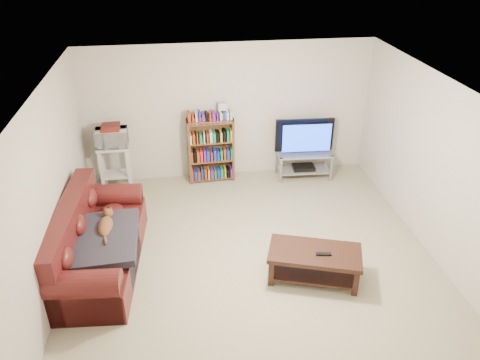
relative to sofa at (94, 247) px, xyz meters
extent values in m
plane|color=tan|center=(2.11, -0.07, -0.33)|extent=(5.00, 5.00, 0.00)
plane|color=white|center=(2.11, -0.07, 2.07)|extent=(5.00, 5.00, 0.00)
plane|color=silver|center=(2.11, 2.43, 0.87)|extent=(5.00, 0.00, 5.00)
plane|color=silver|center=(2.11, -2.57, 0.87)|extent=(5.00, 0.00, 5.00)
plane|color=silver|center=(-0.39, -0.07, 0.87)|extent=(0.00, 5.00, 5.00)
plane|color=silver|center=(4.61, -0.07, 0.87)|extent=(0.00, 5.00, 5.00)
cube|color=#4F1514|center=(0.09, -0.01, -0.12)|extent=(1.11, 2.26, 0.42)
cube|color=#4F1514|center=(-0.26, 0.02, 0.15)|extent=(0.42, 2.21, 0.92)
cube|color=#4F1514|center=(0.01, -0.98, -0.06)|extent=(0.92, 0.31, 0.54)
cube|color=#4F1514|center=(0.16, 0.97, -0.06)|extent=(0.92, 0.31, 0.54)
cube|color=#2A2731|center=(0.18, -0.16, 0.22)|extent=(0.86, 1.11, 0.19)
cube|color=black|center=(2.84, -0.63, 0.07)|extent=(1.30, 0.92, 0.06)
cube|color=black|center=(2.84, -0.63, -0.23)|extent=(1.17, 0.83, 0.03)
cube|color=black|center=(2.27, -0.69, -0.15)|extent=(0.09, 0.09, 0.37)
cube|color=black|center=(3.26, -1.02, -0.15)|extent=(0.09, 0.09, 0.37)
cube|color=black|center=(2.41, -0.25, -0.15)|extent=(0.09, 0.09, 0.37)
cube|color=black|center=(3.41, -0.58, -0.15)|extent=(0.09, 0.09, 0.37)
cube|color=black|center=(2.92, -0.72, 0.11)|extent=(0.20, 0.08, 0.02)
cube|color=#999EA3|center=(3.43, 2.10, 0.14)|extent=(0.99, 0.48, 0.03)
cube|color=#999EA3|center=(3.43, 2.10, -0.18)|extent=(0.94, 0.46, 0.02)
cube|color=gray|center=(2.96, 1.93, -0.09)|extent=(0.05, 0.05, 0.49)
cube|color=gray|center=(3.87, 1.88, -0.09)|extent=(0.05, 0.05, 0.49)
cube|color=gray|center=(2.98, 2.31, -0.09)|extent=(0.05, 0.05, 0.49)
cube|color=gray|center=(3.89, 2.26, -0.09)|extent=(0.05, 0.05, 0.49)
imported|color=black|center=(3.43, 2.10, 0.46)|extent=(1.05, 0.19, 0.60)
cube|color=black|center=(3.43, 2.10, -0.14)|extent=(0.40, 0.29, 0.06)
cube|color=brown|center=(1.38, 2.21, 0.25)|extent=(0.05, 0.25, 1.16)
cube|color=brown|center=(2.14, 2.24, 0.25)|extent=(0.05, 0.25, 1.16)
cube|color=brown|center=(1.76, 2.23, 0.82)|extent=(0.82, 0.28, 0.03)
cube|color=maroon|center=(1.58, 2.22, 0.87)|extent=(0.24, 0.19, 0.06)
cube|color=silver|center=(0.12, 2.09, 0.49)|extent=(0.53, 0.39, 0.04)
cube|color=silver|center=(0.12, 2.09, -0.03)|extent=(0.48, 0.35, 0.03)
cube|color=silver|center=(-0.10, 1.93, 0.07)|extent=(0.05, 0.05, 0.80)
cube|color=silver|center=(0.34, 1.94, 0.07)|extent=(0.05, 0.05, 0.80)
cube|color=silver|center=(-0.11, 2.24, 0.07)|extent=(0.05, 0.05, 0.80)
cube|color=silver|center=(0.34, 2.25, 0.07)|extent=(0.05, 0.05, 0.80)
imported|color=silver|center=(0.12, 2.09, 0.65)|extent=(0.52, 0.36, 0.29)
cube|color=maroon|center=(0.12, 2.09, 0.82)|extent=(0.31, 0.27, 0.05)
camera|label=1|loc=(1.22, -5.21, 3.76)|focal=35.00mm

